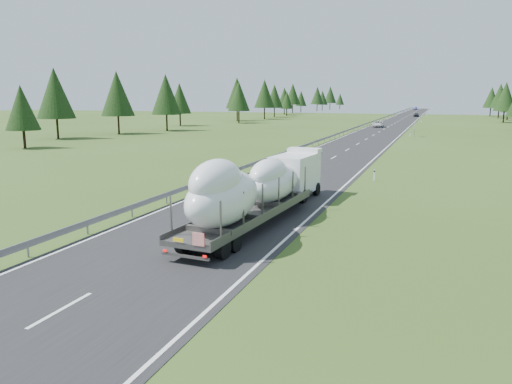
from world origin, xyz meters
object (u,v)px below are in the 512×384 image
(distant_van, at_px, (378,124))
(distant_car_blue, at_px, (415,108))
(highway_sign, at_px, (415,127))
(boat_truck, at_px, (259,186))
(distant_car_dark, at_px, (416,115))

(distant_van, distance_m, distant_car_blue, 158.28)
(distant_car_blue, bearing_deg, distant_van, -92.74)
(highway_sign, bearing_deg, boat_truck, -94.29)
(distant_van, xyz_separation_m, distant_car_blue, (0.58, 158.28, 0.07))
(highway_sign, height_order, distant_car_blue, highway_sign)
(boat_truck, relative_size, distant_van, 3.42)
(boat_truck, relative_size, distant_car_dark, 4.54)
(highway_sign, xyz_separation_m, distant_van, (-9.31, 26.42, -1.08))
(distant_car_dark, bearing_deg, distant_van, -91.19)
(highway_sign, relative_size, distant_car_dark, 0.65)
(boat_truck, xyz_separation_m, distant_car_blue, (-3.74, 251.35, -1.32))
(highway_sign, height_order, boat_truck, boat_truck)
(highway_sign, relative_size, distant_van, 0.49)
(distant_car_blue, bearing_deg, highway_sign, -89.82)
(highway_sign, bearing_deg, distant_van, 109.42)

